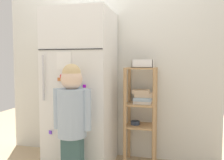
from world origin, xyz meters
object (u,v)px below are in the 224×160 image
at_px(refrigerator, 81,89).
at_px(child_standing, 72,112).
at_px(fruit_bin, 143,64).
at_px(pantry_shelf_unit, 141,105).

xyz_separation_m(refrigerator, child_standing, (0.09, -0.46, -0.16)).
bearing_deg(refrigerator, fruit_bin, 12.12).
height_order(refrigerator, fruit_bin, refrigerator).
bearing_deg(fruit_bin, pantry_shelf_unit, 140.51).
height_order(refrigerator, child_standing, refrigerator).
distance_m(refrigerator, fruit_bin, 0.72).
bearing_deg(refrigerator, child_standing, -79.14).
bearing_deg(child_standing, refrigerator, 100.86).
xyz_separation_m(pantry_shelf_unit, fruit_bin, (0.02, -0.02, 0.45)).
bearing_deg(fruit_bin, child_standing, -133.21).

